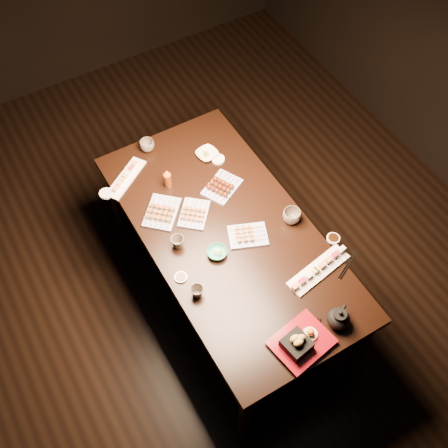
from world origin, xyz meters
The scene contains 23 objects.
ground centered at (0.00, 0.00, 0.00)m, with size 5.00×5.00×0.00m, color black.
dining_table centered at (0.03, -0.09, 0.38)m, with size 0.90×1.80×0.75m, color black.
sushi_platter_near centered at (0.33, -0.56, 0.77)m, with size 0.39×0.11×0.05m, color white, non-canonical shape.
sushi_platter_far centered at (-0.31, 0.57, 0.77)m, with size 0.34×0.09×0.04m, color white, non-canonical shape.
yakitori_plate_center centered at (-0.08, 0.12, 0.78)m, with size 0.21×0.15×0.05m, color #828EB6, non-canonical shape.
yakitori_plate_right centered at (0.12, -0.17, 0.78)m, with size 0.22×0.16×0.06m, color #828EB6, non-canonical shape.
yakitori_plate_left centered at (-0.23, 0.22, 0.78)m, with size 0.24×0.18×0.06m, color #828EB6, non-canonical shape.
tsukune_plate centered at (0.17, 0.21, 0.78)m, with size 0.23×0.17×0.06m, color #828EB6, non-canonical shape.
edamame_bowl_green centered at (-0.10, -0.19, 0.77)m, with size 0.11×0.11×0.04m, color teal.
edamame_bowl_cream centered at (0.21, 0.48, 0.77)m, with size 0.13×0.13×0.03m, color beige.
tempura_tray centered at (0.01, -0.86, 0.80)m, with size 0.29×0.23×0.11m, color black, non-canonical shape.
teacup_near_left centered at (-0.31, -0.35, 0.78)m, with size 0.07×0.07×0.07m, color #52493F.
teacup_mid_right centered at (0.39, -0.20, 0.79)m, with size 0.11×0.11×0.08m, color #52493F.
teacup_far_left centered at (-0.26, -0.02, 0.79)m, with size 0.08×0.08×0.07m, color #52493F.
teacup_far_right centered at (-0.09, 0.72, 0.79)m, with size 0.09×0.09×0.07m, color #52493F.
teapot centered at (0.23, -0.86, 0.81)m, with size 0.14×0.14×0.12m, color black, non-canonical shape.
condiment_bottle centered at (-0.11, 0.39, 0.82)m, with size 0.05×0.05×0.14m, color #63270D.
sauce_dish_west centered at (-0.34, -0.22, 0.76)m, with size 0.07×0.07×0.01m, color white.
sauce_dish_east centered at (0.26, 0.41, 0.76)m, with size 0.08×0.08×0.01m, color white.
sauce_dish_se centered at (0.52, -0.43, 0.76)m, with size 0.08×0.08×0.01m, color white.
sauce_dish_nw centered at (-0.46, 0.52, 0.76)m, with size 0.08×0.08×0.01m, color white.
chopsticks_near centered at (0.08, -0.87, 0.75)m, with size 0.23×0.02×0.01m, color black, non-canonical shape.
chopsticks_se centered at (0.49, -0.61, 0.75)m, with size 0.21×0.02×0.01m, color black, non-canonical shape.
Camera 1 is at (-0.89, -1.62, 3.42)m, focal length 45.00 mm.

